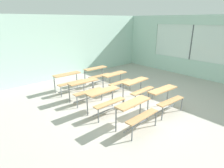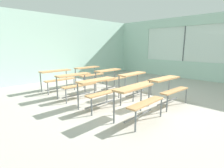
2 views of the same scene
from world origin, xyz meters
name	(u,v)px [view 1 (image 1 of 2)]	position (x,y,z in m)	size (l,w,h in m)	color
ground	(128,106)	(0.00, 0.00, -0.03)	(10.00, 9.00, 0.05)	#ADA89E
wall_back	(63,47)	(0.00, 4.50, 1.50)	(10.00, 0.12, 3.00)	silver
wall_right	(203,49)	(5.00, -0.13, 1.45)	(0.12, 9.00, 3.00)	silver
desk_bench_r0c0	(136,109)	(-0.85, -1.12, 0.56)	(1.12, 0.63, 0.74)	tan
desk_bench_r0c1	(165,95)	(0.55, -1.07, 0.56)	(1.13, 0.64, 0.74)	tan
desk_bench_r1c0	(105,97)	(-0.94, 0.07, 0.56)	(1.10, 0.59, 0.74)	tan
desk_bench_r1c1	(138,86)	(0.56, 0.07, 0.56)	(1.13, 0.64, 0.74)	tan
desk_bench_r2c0	(85,87)	(-0.89, 1.24, 0.56)	(1.12, 0.63, 0.74)	tan
desk_bench_r2c1	(116,78)	(0.60, 1.24, 0.56)	(1.12, 0.64, 0.74)	tan
desk_bench_r3c0	(69,79)	(-0.87, 2.45, 0.56)	(1.11, 0.61, 0.74)	tan
desk_bench_r3c1	(97,72)	(0.57, 2.49, 0.56)	(1.11, 0.60, 0.74)	tan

